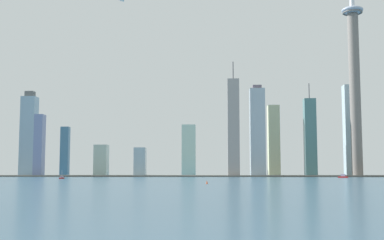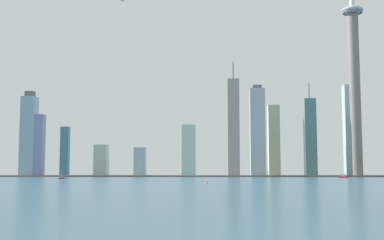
{
  "view_description": "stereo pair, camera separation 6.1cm",
  "coord_description": "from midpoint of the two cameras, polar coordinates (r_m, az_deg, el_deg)",
  "views": [
    {
      "loc": [
        40.33,
        -269.55,
        9.13
      ],
      "look_at": [
        0.11,
        530.43,
        89.48
      ],
      "focal_mm": 47.61,
      "sensor_mm": 36.0,
      "label": 1
    },
    {
      "loc": [
        40.39,
        -269.55,
        9.13
      ],
      "look_at": [
        0.11,
        530.43,
        89.48
      ],
      "focal_mm": 47.61,
      "sensor_mm": 36.0,
      "label": 2
    }
  ],
  "objects": [
    {
      "name": "skyscraper_2",
      "position": [
        817.6,
        -5.84,
        -4.72
      ],
      "size": [
        18.21,
        17.88,
        46.27
      ],
      "color": "#96B0BE",
      "rests_on": "ground"
    },
    {
      "name": "skyscraper_3",
      "position": [
        892.07,
        17.44,
        -1.12
      ],
      "size": [
        24.42,
        20.77,
        153.28
      ],
      "color": "#A5BECA",
      "rests_on": "ground"
    },
    {
      "name": "observation_tower",
      "position": [
        868.42,
        17.72,
        5.29
      ],
      "size": [
        34.93,
        34.93,
        379.6
      ],
      "color": "slate",
      "rests_on": "ground"
    },
    {
      "name": "boat_1",
      "position": [
        715.58,
        16.57,
        -6.08
      ],
      "size": [
        13.64,
        9.41,
        4.85
      ],
      "rotation": [
        0.0,
        0.0,
        2.71
      ],
      "color": "#A61A1E",
      "rests_on": "ground"
    },
    {
      "name": "skyscraper_6",
      "position": [
        873.75,
        9.13,
        -2.32
      ],
      "size": [
        19.21,
        24.48,
        120.07
      ],
      "color": "#B1B993",
      "rests_on": "ground"
    },
    {
      "name": "skyscraper_8",
      "position": [
        803.91,
        4.67,
        -0.83
      ],
      "size": [
        18.5,
        12.77,
        182.82
      ],
      "color": "#989392",
      "rests_on": "ground"
    },
    {
      "name": "channel_buoy_0",
      "position": [
        363.67,
        1.68,
        -6.96
      ],
      "size": [
        1.33,
        1.33,
        2.56
      ],
      "primitive_type": "cone",
      "color": "#E54C19",
      "rests_on": "ground"
    },
    {
      "name": "skyscraper_1",
      "position": [
        863.14,
        13.09,
        -1.9
      ],
      "size": [
        18.97,
        18.87,
        155.0
      ],
      "color": "#447377",
      "rests_on": "ground"
    },
    {
      "name": "skyscraper_0",
      "position": [
        832.85,
        7.34,
        -1.32
      ],
      "size": [
        23.99,
        26.36,
        148.58
      ],
      "color": "#9EB3C3",
      "rests_on": "ground"
    },
    {
      "name": "skyscraper_7",
      "position": [
        861.22,
        -16.73,
        -2.75
      ],
      "size": [
        14.06,
        17.2,
        100.61
      ],
      "color": "#6A7BAC",
      "rests_on": "ground"
    },
    {
      "name": "skyscraper_10",
      "position": [
        910.52,
        -0.37,
        -3.42
      ],
      "size": [
        24.63,
        14.71,
        91.69
      ],
      "color": "#9DC5BE",
      "rests_on": "ground"
    },
    {
      "name": "skyscraper_4",
      "position": [
        935.07,
        -17.82,
        -1.63
      ],
      "size": [
        25.12,
        23.0,
        148.92
      ],
      "color": "#84A9C2",
      "rests_on": "ground"
    },
    {
      "name": "waterfront_pier",
      "position": [
        822.31,
        0.07,
        -6.28
      ],
      "size": [
        875.98,
        79.54,
        2.33
      ],
      "primitive_type": "cube",
      "color": "#605F57",
      "rests_on": "ground"
    },
    {
      "name": "skyscraper_9",
      "position": [
        888.09,
        -10.14,
        -4.5
      ],
      "size": [
        22.25,
        23.03,
        53.7
      ],
      "color": "#9BB8B2",
      "rests_on": "ground"
    },
    {
      "name": "boat_2",
      "position": [
        617.84,
        -14.39,
        -6.28
      ],
      "size": [
        4.12,
        8.43,
        9.61
      ],
      "rotation": [
        0.0,
        0.0,
        1.43
      ],
      "color": "#B41E1F",
      "rests_on": "ground"
    },
    {
      "name": "skyscraper_11",
      "position": [
        962.11,
        -14.05,
        -3.42
      ],
      "size": [
        15.13,
        12.77,
        90.0
      ],
      "color": "teal",
      "rests_on": "ground"
    },
    {
      "name": "ground_plane",
      "position": [
        272.71,
        -5.69,
        -7.62
      ],
      "size": [
        6000.0,
        6000.0,
        0.0
      ],
      "primitive_type": "plane",
      "color": "#34566C"
    }
  ]
}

